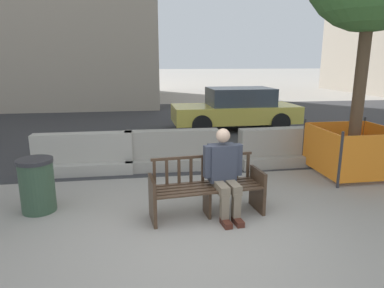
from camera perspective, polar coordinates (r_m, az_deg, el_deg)
name	(u,v)px	position (r m, az deg, el deg)	size (l,w,h in m)	color
ground_plane	(200,244)	(4.54, 1.29, -16.39)	(200.00, 200.00, 0.00)	gray
street_asphalt	(159,124)	(12.79, -5.44, 3.37)	(120.00, 12.00, 0.01)	#333335
street_bench	(207,190)	(5.17, 2.45, -7.64)	(1.73, 0.69, 0.88)	#473323
seated_person	(224,171)	(5.10, 5.38, -4.51)	(0.59, 0.75, 1.31)	#383D4C
jersey_barrier_centre	(172,153)	(7.42, -3.28, -1.46)	(2.01, 0.71, 0.84)	#9E998E
jersey_barrier_left	(84,157)	(7.46, -17.56, -2.02)	(2.00, 0.68, 0.84)	#ADA89E
jersey_barrier_right	(282,150)	(7.92, 14.83, -0.95)	(2.03, 0.76, 0.84)	#9E998E
construction_fence	(353,149)	(7.70, 25.20, -0.76)	(1.47, 1.47, 1.06)	#2D2D33
car_taxi_near	(236,109)	(11.78, 7.38, 5.84)	(4.22, 1.88, 1.40)	#DBC64C
trash_bin	(37,185)	(5.79, -24.40, -6.25)	(0.53, 0.53, 0.84)	#334C38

